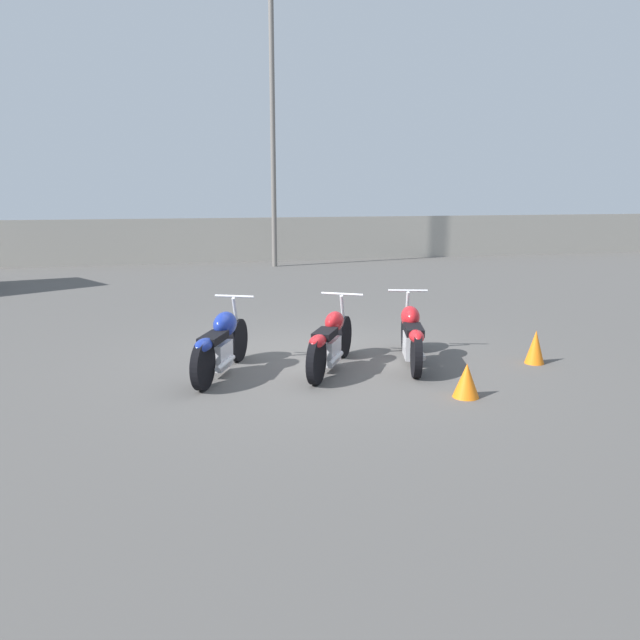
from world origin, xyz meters
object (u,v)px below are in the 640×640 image
motorcycle_slot_1 (330,341)px  traffic_cone_far (466,380)px  light_pole_left (272,106)px  motorcycle_slot_2 (411,335)px  motorcycle_slot_0 (221,343)px  traffic_cone_near (535,347)px

motorcycle_slot_1 → traffic_cone_far: bearing=-18.8°
motorcycle_slot_1 → traffic_cone_far: size_ratio=4.29×
light_pole_left → motorcycle_slot_2: (0.10, -11.86, -4.56)m
motorcycle_slot_2 → motorcycle_slot_1: bearing=-161.7°
light_pole_left → traffic_cone_far: light_pole_left is taller
motorcycle_slot_1 → motorcycle_slot_2: (1.21, 0.06, 0.01)m
motorcycle_slot_2 → motorcycle_slot_0: bearing=-165.8°
motorcycle_slot_1 → traffic_cone_near: bearing=23.1°
light_pole_left → motorcycle_slot_1: 12.82m
light_pole_left → motorcycle_slot_0: 12.92m
traffic_cone_near → traffic_cone_far: bearing=-144.8°
motorcycle_slot_1 → light_pole_left: bearing=114.2°
traffic_cone_near → traffic_cone_far: size_ratio=1.15×
light_pole_left → motorcycle_slot_0: (-2.59, -11.81, -4.54)m
light_pole_left → motorcycle_slot_2: bearing=-89.5°
traffic_cone_far → traffic_cone_near: bearing=35.2°
motorcycle_slot_0 → traffic_cone_far: 3.23m
light_pole_left → traffic_cone_far: size_ratio=20.35×
motorcycle_slot_0 → motorcycle_slot_1: 1.49m
motorcycle_slot_0 → motorcycle_slot_2: (2.69, -0.05, -0.02)m
traffic_cone_near → motorcycle_slot_1: bearing=173.6°
light_pole_left → traffic_cone_near: (1.84, -12.26, -4.74)m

